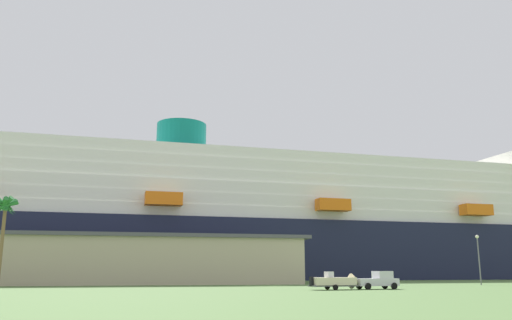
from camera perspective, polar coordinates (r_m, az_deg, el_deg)
The scene contains 10 objects.
ground_plane at distance 109.14m, azimuth -3.02°, elevation -13.21°, with size 600.00×600.00×0.00m, color #4C6B38.
cruise_ship at distance 143.36m, azimuth 7.15°, elevation -7.61°, with size 271.09×40.85×51.59m.
terminal_building at distance 96.37m, azimuth -14.21°, elevation -10.58°, with size 62.91×28.12×8.16m.
pickup_truck at distance 68.08m, azimuth 13.19°, elevation -12.75°, with size 5.73×2.61×2.20m.
small_boat_on_trailer at distance 65.21m, azimuth 9.02°, elevation -13.03°, with size 7.54×2.44×2.15m.
palm_tree at distance 76.61m, azimuth -25.82°, elevation -5.08°, with size 3.29×3.47×11.94m.
street_lamp at distance 92.87m, azimuth 23.21°, elevation -9.27°, with size 0.56×0.56×7.96m.
parked_car_white_van at distance 88.32m, azimuth -18.05°, elevation -12.39°, with size 4.48×2.19×1.58m.
parked_car_black_coupe at distance 88.60m, azimuth -24.63°, elevation -11.90°, with size 4.40×2.24×1.58m.
parked_car_green_wagon at distance 87.72m, azimuth -8.57°, elevation -12.84°, with size 4.65×2.32×1.58m.
Camera 1 is at (-24.88, -76.24, 2.26)m, focal length 36.46 mm.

